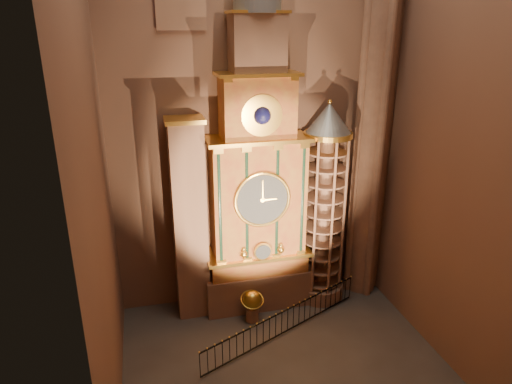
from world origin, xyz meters
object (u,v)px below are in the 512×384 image
object	(u,v)px
celestial_globe	(252,303)
iron_railing	(285,322)
stair_turret	(324,207)
astronomical_clock	(257,186)
portrait_tower	(190,221)

from	to	relation	value
celestial_globe	iron_railing	xyz separation A→B (m)	(1.26, -1.44, -0.32)
stair_turret	celestial_globe	distance (m)	6.09
astronomical_clock	celestial_globe	size ratio (longest dim) A/B	9.79
portrait_tower	iron_railing	world-z (taller)	portrait_tower
iron_railing	stair_turret	bearing A→B (deg)	43.54
portrait_tower	celestial_globe	size ratio (longest dim) A/B	5.98
portrait_tower	stair_turret	world-z (taller)	stair_turret
portrait_tower	astronomical_clock	bearing A→B (deg)	-0.29
stair_turret	celestial_globe	bearing A→B (deg)	-162.45
celestial_globe	astronomical_clock	bearing A→B (deg)	67.31
stair_turret	celestial_globe	size ratio (longest dim) A/B	6.33
stair_turret	iron_railing	distance (m)	6.07
astronomical_clock	iron_railing	xyz separation A→B (m)	(0.60, -3.02, -5.98)
stair_turret	celestial_globe	world-z (taller)	stair_turret
stair_turret	iron_railing	world-z (taller)	stair_turret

